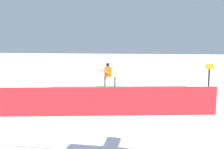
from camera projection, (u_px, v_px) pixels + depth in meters
The scene contains 5 objects.
ground_plane at pixel (119, 98), 14.71m from camera, with size 120.00×120.00×0.00m, color white.
grind_box at pixel (119, 93), 14.67m from camera, with size 7.90×2.01×0.67m.
snowboarder at pixel (108, 74), 14.52m from camera, with size 1.59×0.53×1.41m.
safety_fence at pixel (109, 101), 11.07m from camera, with size 9.60×0.06×1.28m, color red.
trail_marker at pixel (209, 80), 14.54m from camera, with size 0.40×0.10×2.01m.
Camera 1 is at (-1.79, 14.32, 3.20)m, focal length 40.38 mm.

